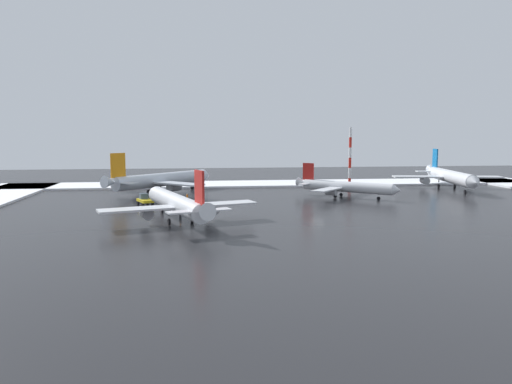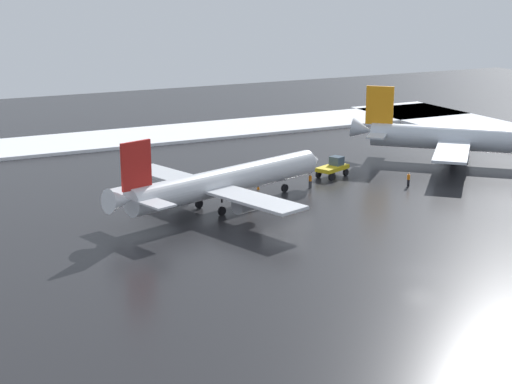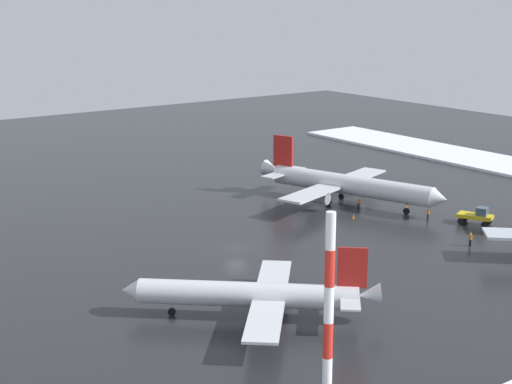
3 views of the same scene
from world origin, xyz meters
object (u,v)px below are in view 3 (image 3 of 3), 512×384
(ground_crew_mid_apron, at_px, (470,238))
(pushback_tug, at_px, (477,215))
(airplane_parked_starboard, at_px, (254,295))
(ground_crew_by_nose_gear, at_px, (359,202))
(traffic_cone_near_nose, at_px, (353,216))
(ground_crew_beside_wing, at_px, (428,213))
(antenna_mast, at_px, (328,322))
(airplane_distant_tail, at_px, (346,184))
(traffic_cone_mid_line, at_px, (406,207))

(ground_crew_mid_apron, bearing_deg, pushback_tug, 34.59)
(airplane_parked_starboard, distance_m, ground_crew_by_nose_gear, 43.04)
(ground_crew_by_nose_gear, relative_size, traffic_cone_near_nose, 3.11)
(ground_crew_beside_wing, bearing_deg, ground_crew_mid_apron, -88.33)
(ground_crew_beside_wing, xyz_separation_m, ground_crew_mid_apron, (-4.71, -11.12, 0.00))
(antenna_mast, xyz_separation_m, traffic_cone_near_nose, (39.19, 38.96, -7.75))
(airplane_distant_tail, height_order, pushback_tug, airplane_distant_tail)
(pushback_tug, relative_size, traffic_cone_near_nose, 9.26)
(traffic_cone_mid_line, bearing_deg, ground_crew_beside_wing, -109.64)
(airplane_parked_starboard, relative_size, antenna_mast, 1.27)
(airplane_distant_tail, xyz_separation_m, traffic_cone_mid_line, (5.49, -7.08, -2.76))
(ground_crew_beside_wing, xyz_separation_m, antenna_mast, (-46.99, -32.27, 7.06))
(ground_crew_mid_apron, bearing_deg, traffic_cone_mid_line, 68.70)
(traffic_cone_mid_line, bearing_deg, ground_crew_mid_apron, -111.82)
(pushback_tug, relative_size, ground_crew_beside_wing, 2.98)
(airplane_parked_starboard, distance_m, ground_crew_beside_wing, 42.05)
(pushback_tug, xyz_separation_m, antenna_mast, (-50.57, -26.75, 6.74))
(airplane_parked_starboard, bearing_deg, ground_crew_by_nose_gear, -105.22)
(ground_crew_beside_wing, distance_m, traffic_cone_mid_line, 6.40)
(ground_crew_beside_wing, xyz_separation_m, ground_crew_by_nose_gear, (-3.75, 9.95, 0.00))
(ground_crew_beside_wing, bearing_deg, airplane_parked_starboard, -136.58)
(airplane_distant_tail, bearing_deg, antenna_mast, -61.75)
(airplane_distant_tail, distance_m, airplane_parked_starboard, 45.11)
(ground_crew_mid_apron, relative_size, traffic_cone_mid_line, 3.11)
(pushback_tug, relative_size, traffic_cone_mid_line, 9.26)
(traffic_cone_mid_line, bearing_deg, traffic_cone_near_nose, 175.96)
(ground_crew_beside_wing, bearing_deg, ground_crew_by_nose_gear, 135.28)
(pushback_tug, height_order, traffic_cone_mid_line, pushback_tug)
(airplane_distant_tail, bearing_deg, ground_crew_by_nose_gear, -24.98)
(ground_crew_beside_wing, height_order, traffic_cone_near_nose, ground_crew_beside_wing)
(airplane_parked_starboard, bearing_deg, airplane_distant_tail, -102.17)
(ground_crew_by_nose_gear, distance_m, traffic_cone_mid_line, 7.12)
(airplane_parked_starboard, xyz_separation_m, ground_crew_mid_apron, (35.08, 2.41, -1.50))
(airplane_distant_tail, bearing_deg, traffic_cone_mid_line, 19.98)
(airplane_distant_tail, height_order, traffic_cone_near_nose, airplane_distant_tail)
(traffic_cone_mid_line, bearing_deg, pushback_tug, -82.86)
(pushback_tug, bearing_deg, airplane_distant_tail, 177.42)
(airplane_parked_starboard, bearing_deg, antenna_mast, 110.68)
(airplane_distant_tail, relative_size, traffic_cone_near_nose, 54.87)
(traffic_cone_near_nose, bearing_deg, ground_crew_beside_wing, -40.62)
(airplane_distant_tail, bearing_deg, ground_crew_beside_wing, -3.44)
(ground_crew_beside_wing, height_order, antenna_mast, antenna_mast)
(airplane_distant_tail, xyz_separation_m, ground_crew_mid_apron, (-1.36, -24.19, -2.07))
(ground_crew_by_nose_gear, height_order, ground_crew_mid_apron, same)
(pushback_tug, bearing_deg, ground_crew_beside_wing, -170.06)
(ground_crew_beside_wing, bearing_deg, airplane_distant_tail, 129.04)
(ground_crew_beside_wing, bearing_deg, pushback_tug, -32.37)
(airplane_distant_tail, distance_m, traffic_cone_mid_line, 9.37)
(pushback_tug, height_order, ground_crew_by_nose_gear, pushback_tug)
(airplane_distant_tail, distance_m, ground_crew_mid_apron, 24.31)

